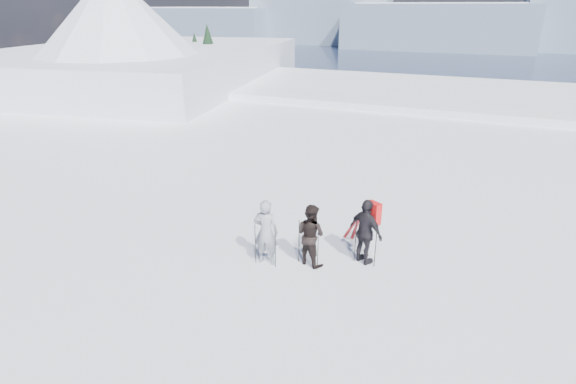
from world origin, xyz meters
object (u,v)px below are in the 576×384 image
object	(u,v)px
skier_grey	(266,232)
skis_loose	(354,226)
skier_pack	(366,232)
skier_dark	(311,235)

from	to	relation	value
skier_grey	skis_loose	size ratio (longest dim) A/B	1.14
skier_pack	skier_grey	bearing A→B (deg)	51.57
skier_dark	skis_loose	xyz separation A→B (m)	(0.57, 2.66, -0.89)
skier_grey	skier_pack	size ratio (longest dim) A/B	1.00
skis_loose	skier_dark	bearing A→B (deg)	-102.03
skis_loose	skier_pack	bearing A→B (deg)	-67.92
skier_pack	skier_dark	bearing A→B (deg)	52.52
skier_dark	skis_loose	world-z (taller)	skier_dark
skier_grey	skis_loose	world-z (taller)	skier_grey
skier_grey	skier_dark	xyz separation A→B (m)	(1.15, 0.46, -0.06)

